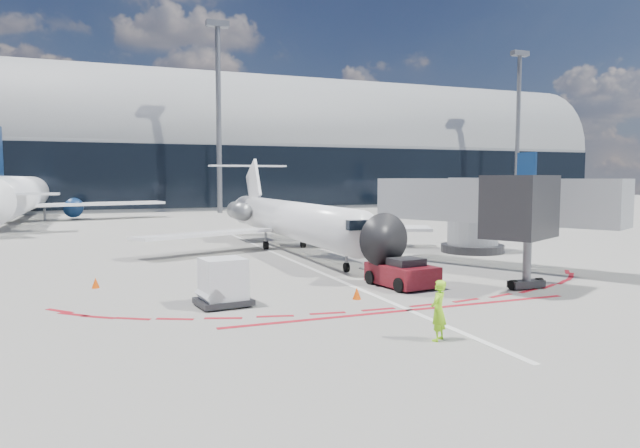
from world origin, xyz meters
name	(u,v)px	position (x,y,z in m)	size (l,w,h in m)	color
ground	(303,265)	(0.00, 0.00, 0.00)	(260.00, 260.00, 0.00)	slate
apron_centerline	(292,260)	(0.00, 2.00, 0.01)	(0.25, 40.00, 0.01)	silver
apron_stop_bar	(409,310)	(0.00, -11.50, 0.01)	(14.00, 0.25, 0.01)	maroon
terminal_building	(167,154)	(0.00, 64.97, 8.52)	(150.00, 24.15, 24.00)	gray
jet_bridge	(486,210)	(9.79, -3.01, 3.01)	(10.03, 15.20, 4.90)	gray
light_mast_centre	(219,120)	(5.00, 48.00, 12.50)	(0.70, 0.70, 25.00)	slate
light_mast_east	(518,131)	(55.00, 48.00, 12.50)	(0.70, 0.70, 25.00)	slate
regional_jet	(290,219)	(1.29, 6.17, 2.10)	(20.38, 25.13, 6.29)	white
pushback_tug	(402,274)	(2.04, -7.36, 0.57)	(2.49, 5.04, 1.29)	#5B0D12
ramp_worker	(438,310)	(-1.16, -15.17, 0.90)	(0.66, 0.43, 1.81)	#99F319
uld_container	(223,282)	(-6.13, -8.36, 0.89)	(2.12, 1.88, 1.80)	black
safety_cone_left	(96,283)	(-10.62, -2.90, 0.23)	(0.33, 0.33, 0.46)	#EF4B05
safety_cone_right	(357,293)	(-0.97, -9.09, 0.24)	(0.34, 0.34, 0.48)	#EF4B05
bg_airliner_1	(21,169)	(-18.37, 41.86, 5.80)	(35.87, 37.99, 11.61)	white
bg_airliner_2	(464,176)	(39.69, 41.22, 4.98)	(30.78, 32.59, 9.96)	white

